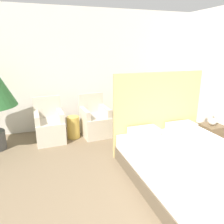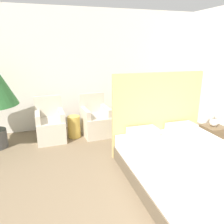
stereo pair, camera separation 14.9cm
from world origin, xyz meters
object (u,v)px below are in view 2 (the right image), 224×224
object	(u,v)px
armchair_near_window_left	(51,127)
armchair_near_window_right	(96,122)
bed	(186,162)
nightstand	(212,137)
table_lamp	(215,113)
side_table	(74,127)

from	to	relation	value
armchair_near_window_left	armchair_near_window_right	world-z (taller)	same
armchair_near_window_left	bed	bearing A→B (deg)	-49.61
bed	armchair_near_window_left	xyz separation A→B (m)	(-1.98, 2.16, 0.02)
bed	nightstand	world-z (taller)	bed
nightstand	table_lamp	distance (m)	0.51
armchair_near_window_left	nightstand	world-z (taller)	armchair_near_window_left
nightstand	table_lamp	world-z (taller)	table_lamp
bed	armchair_near_window_left	size ratio (longest dim) A/B	2.30
side_table	nightstand	bearing A→B (deg)	-27.74
armchair_near_window_right	side_table	size ratio (longest dim) A/B	1.89
side_table	armchair_near_window_left	bearing A→B (deg)	-179.57
bed	side_table	world-z (taller)	bed
nightstand	side_table	xyz separation A→B (m)	(-2.64, 1.39, 0.01)
table_lamp	side_table	size ratio (longest dim) A/B	0.86
armchair_near_window_right	armchair_near_window_left	bearing A→B (deg)	175.62
bed	armchair_near_window_left	bearing A→B (deg)	132.52
nightstand	side_table	size ratio (longest dim) A/B	0.94
bed	nightstand	distance (m)	1.41
nightstand	table_lamp	bearing A→B (deg)	97.56
armchair_near_window_left	table_lamp	distance (m)	3.47
armchair_near_window_left	table_lamp	xyz separation A→B (m)	(3.16, -1.38, 0.44)
table_lamp	side_table	distance (m)	3.02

